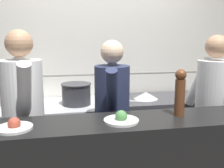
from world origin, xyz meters
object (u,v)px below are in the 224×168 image
plated_dish_main (14,126)px  chef_sous (112,116)px  chef_line (212,110)px  plated_dish_appetiser (121,119)px  sauce_pot (76,93)px  oven_range (56,141)px  mixing_bowl_steel (146,95)px  pepper_mill (180,92)px  stock_pot (27,95)px  chefs_knife (130,101)px  chef_head_cook (24,119)px

plated_dish_main → chef_sous: (0.77, 0.61, -0.17)m
plated_dish_main → chef_line: bearing=16.6°
plated_dish_appetiser → sauce_pot: bearing=102.5°
oven_range → mixing_bowl_steel: mixing_bowl_steel is taller
sauce_pot → pepper_mill: 1.33m
oven_range → chef_line: (1.54, -0.68, 0.48)m
plated_dish_main → pepper_mill: 1.21m
chef_line → plated_dish_appetiser: bearing=-171.8°
stock_pot → pepper_mill: size_ratio=0.83×
chefs_knife → chef_sous: (-0.30, -0.50, -0.01)m
mixing_bowl_steel → chef_head_cook: size_ratio=0.17×
chefs_knife → pepper_mill: pepper_mill is taller
oven_range → stock_pot: (-0.30, 0.05, 0.55)m
plated_dish_appetiser → chefs_knife: bearing=72.4°
oven_range → chef_head_cook: 0.89m
mixing_bowl_steel → chef_line: (0.47, -0.67, -0.02)m
chef_head_cook → pepper_mill: bearing=-32.9°
stock_pot → sauce_pot: 0.55m
pepper_mill → plated_dish_appetiser: bearing=-172.5°
sauce_pot → chef_line: 1.44m
pepper_mill → chef_sous: size_ratio=0.22×
stock_pot → plated_dish_appetiser: plated_dish_appetiser is taller
chefs_knife → chef_line: chef_line is taller
oven_range → chef_sous: 0.93m
oven_range → chef_sous: size_ratio=0.72×
mixing_bowl_steel → chef_head_cook: chef_head_cook is taller
stock_pot → sauce_pot: sauce_pot is taller
oven_range → mixing_bowl_steel: bearing=-1.0°
chef_sous → chef_line: 0.99m
chefs_knife → chef_line: size_ratio=0.20×
stock_pot → sauce_pot: size_ratio=0.88×
mixing_bowl_steel → plated_dish_appetiser: 1.31m
pepper_mill → chef_sous: 0.76m
plated_dish_appetiser → pepper_mill: pepper_mill is taller
chefs_knife → plated_dish_main: (-1.07, -1.11, 0.16)m
pepper_mill → chef_line: 0.79m
stock_pot → chef_line: 1.98m
chefs_knife → plated_dish_main: size_ratio=1.40×
plated_dish_appetiser → chef_head_cook: size_ratio=0.15×
chefs_knife → plated_dish_main: plated_dish_main is taller
plated_dish_appetiser → chef_line: (1.04, 0.51, -0.14)m
oven_range → plated_dish_main: bearing=-100.3°
oven_range → pepper_mill: 1.69m
chef_line → chefs_knife: bearing=121.6°
pepper_mill → chef_line: bearing=38.4°
chefs_knife → sauce_pot: bearing=175.0°
stock_pot → chefs_knife: stock_pot is taller
pepper_mill → chef_sous: bearing=128.2°
chef_line → stock_pot: bearing=140.2°
oven_range → chefs_knife: 0.98m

